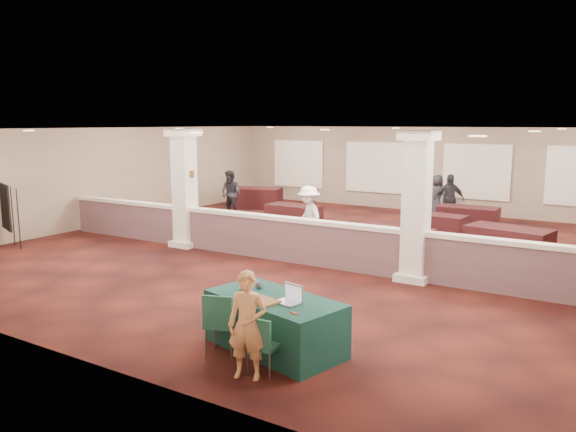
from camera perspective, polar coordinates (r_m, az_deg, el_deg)
The scene contains 33 objects.
ground at distance 15.00m, azimuth 3.65°, elevation -3.51°, with size 16.00×16.00×0.00m, color #471811.
wall_back at distance 22.08m, azimuth 13.54°, elevation 4.63°, with size 16.00×0.04×3.20m, color #84685B.
wall_front at distance 8.61m, azimuth -22.18°, elevation -3.08°, with size 16.00×0.04×3.20m, color #84685B.
wall_left at distance 19.75m, azimuth -17.28°, elevation 3.92°, with size 0.04×16.00×3.20m, color #84685B.
ceiling at distance 14.62m, azimuth 3.79°, elevation 8.81°, with size 16.00×16.00×0.02m, color silver.
partition_wall at distance 13.60m, azimuth 0.70°, elevation -2.40°, with size 15.60×0.28×1.10m.
column_left at distance 15.50m, azimuth -10.47°, elevation 2.92°, with size 0.72×0.72×3.20m.
column_right at distance 12.17m, azimuth 12.92°, elevation 1.06°, with size 0.72×0.72×3.20m.
sconce_left at distance 15.65m, azimuth -11.27°, elevation 4.29°, with size 0.12×0.12×0.18m.
sconce_right at distance 15.28m, azimuth -9.73°, elevation 4.21°, with size 0.12×0.12×0.18m.
near_table at distance 8.54m, azimuth -1.36°, elevation -10.83°, with size 2.10×1.05×0.81m, color #0E332B.
conf_chair_main at distance 7.70m, azimuth -2.66°, elevation -12.52°, with size 0.43×0.44×0.82m.
conf_chair_side at distance 8.34m, azimuth -6.89°, elevation -10.32°, with size 0.60×0.60×0.93m.
easel_board at distance 16.82m, azimuth -26.76°, elevation 0.76°, with size 0.98×0.62×1.75m.
woman at distance 7.54m, azimuth -4.13°, elevation -11.02°, with size 0.53×0.35×1.46m, color #F6A36B.
far_table_front_left at distance 18.35m, azimuth 0.57°, elevation 0.04°, with size 1.76×0.88×0.71m, color black.
far_table_front_center at distance 14.43m, azimuth 10.87°, elevation -2.68°, with size 1.83×0.92×0.74m, color black.
far_table_front_right at distance 15.00m, azimuth 21.47°, elevation -2.60°, with size 1.97×0.98×0.80m, color black.
far_table_back_left at distance 22.35m, azimuth -3.28°, elevation 1.84°, with size 1.98×0.99×0.80m, color black.
far_table_back_center at distance 17.26m, azimuth 14.86°, elevation -0.94°, with size 1.67×0.83×0.68m, color black.
far_table_back_right at distance 18.68m, azimuth 17.80°, elevation -0.21°, with size 1.82×0.91×0.74m, color black.
attendee_a at distance 20.30m, azimuth -5.82°, elevation 2.27°, with size 0.80×0.45×1.67m, color black.
attendee_b at distance 15.05m, azimuth 2.12°, elevation -0.15°, with size 1.09×0.50×1.70m, color silver.
attendee_c at distance 19.31m, azimuth 16.04°, elevation 1.62°, with size 1.00×0.47×1.70m, color black.
attendee_d at distance 20.95m, azimuth 14.87°, elevation 2.01°, with size 0.75×0.41×1.52m, color black.
laptop_base at distance 8.14m, azimuth -0.05°, elevation -8.78°, with size 0.36×0.25×0.02m, color silver.
laptop_screen at distance 8.19m, azimuth 0.59°, elevation -7.71°, with size 0.36×0.01×0.24m, color silver.
screen_glow at distance 8.19m, azimuth 0.55°, elevation -7.83°, with size 0.33×0.00×0.21m, color silver.
knitting at distance 8.19m, azimuth -2.54°, elevation -8.63°, with size 0.44×0.33×0.03m, color #C06F1E.
yarn_cream at distance 8.76m, azimuth -4.64°, elevation -7.14°, with size 0.12×0.12×0.12m, color beige.
yarn_red at distance 8.98m, azimuth -4.51°, elevation -6.74°, with size 0.11×0.11×0.11m, color #5C121E.
yarn_grey at distance 8.83m, azimuth -2.96°, elevation -7.00°, with size 0.11×0.11×0.11m, color #54555A.
scissors at distance 7.71m, azimuth 0.61°, elevation -9.86°, with size 0.13×0.03×0.01m, color #B11B12.
Camera 1 is at (6.84, -12.91, 3.37)m, focal length 35.00 mm.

